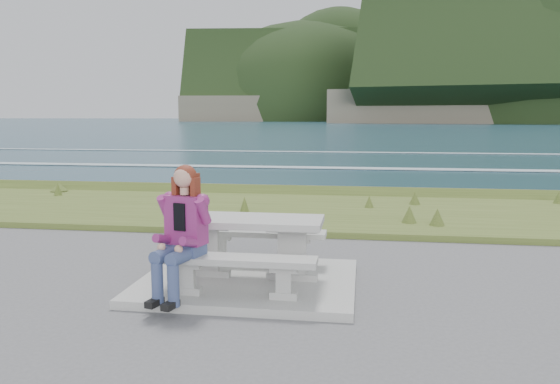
{
  "coord_description": "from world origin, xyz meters",
  "views": [
    {
      "loc": [
        1.35,
        -6.34,
        2.07
      ],
      "look_at": [
        0.21,
        1.2,
        1.0
      ],
      "focal_mm": 35.0,
      "sensor_mm": 36.0,
      "label": 1
    }
  ],
  "objects_px": {
    "bench_landward": "(235,265)",
    "seated_woman": "(179,250)",
    "bench_seaward": "(259,237)",
    "picnic_table": "(248,231)"
  },
  "relations": [
    {
      "from": "bench_landward",
      "to": "seated_woman",
      "type": "bearing_deg",
      "value": -167.19
    },
    {
      "from": "bench_landward",
      "to": "bench_seaward",
      "type": "height_order",
      "value": "same"
    },
    {
      "from": "bench_landward",
      "to": "seated_woman",
      "type": "distance_m",
      "value": 0.63
    },
    {
      "from": "picnic_table",
      "to": "seated_woman",
      "type": "relative_size",
      "value": 1.25
    },
    {
      "from": "bench_seaward",
      "to": "seated_woman",
      "type": "xyz_separation_m",
      "value": [
        -0.59,
        -1.53,
        0.18
      ]
    },
    {
      "from": "bench_seaward",
      "to": "seated_woman",
      "type": "distance_m",
      "value": 1.65
    },
    {
      "from": "bench_landward",
      "to": "picnic_table",
      "type": "bearing_deg",
      "value": 90.0
    },
    {
      "from": "bench_seaward",
      "to": "bench_landward",
      "type": "bearing_deg",
      "value": -90.0
    },
    {
      "from": "picnic_table",
      "to": "bench_landward",
      "type": "relative_size",
      "value": 1.0
    },
    {
      "from": "seated_woman",
      "to": "bench_seaward",
      "type": "bearing_deg",
      "value": 84.04
    }
  ]
}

